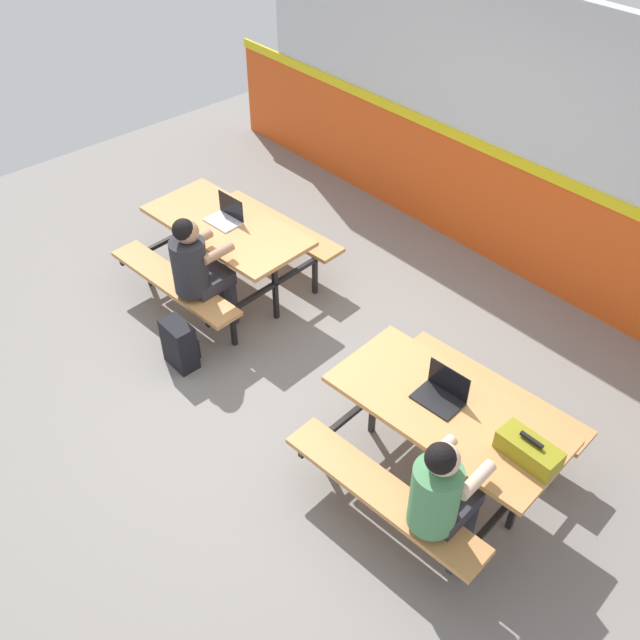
% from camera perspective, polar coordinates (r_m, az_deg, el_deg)
% --- Properties ---
extents(ground_plane, '(10.00, 10.00, 0.02)m').
position_cam_1_polar(ground_plane, '(6.00, -1.10, -4.70)').
color(ground_plane, gray).
extents(accent_backdrop, '(8.00, 0.14, 2.60)m').
position_cam_1_polar(accent_backdrop, '(6.88, 15.51, 13.23)').
color(accent_backdrop, '#E55119').
rests_on(accent_backdrop, ground).
extents(picnic_table_left, '(1.65, 1.66, 0.74)m').
position_cam_1_polar(picnic_table_left, '(6.61, -7.41, 6.42)').
color(picnic_table_left, tan).
rests_on(picnic_table_left, ground).
extents(picnic_table_right, '(1.65, 1.66, 0.74)m').
position_cam_1_polar(picnic_table_right, '(4.96, 9.94, -8.20)').
color(picnic_table_right, tan).
rests_on(picnic_table_right, ground).
extents(student_nearer, '(0.38, 0.53, 1.21)m').
position_cam_1_polar(student_nearer, '(6.08, -9.77, 4.26)').
color(student_nearer, '#2D2D38').
rests_on(student_nearer, ground).
extents(student_further, '(0.38, 0.53, 1.21)m').
position_cam_1_polar(student_further, '(4.44, 9.73, -13.48)').
color(student_further, '#2D2D38').
rests_on(student_further, ground).
extents(laptop_silver, '(0.34, 0.24, 0.22)m').
position_cam_1_polar(laptop_silver, '(6.54, -7.55, 8.24)').
color(laptop_silver, silver).
rests_on(laptop_silver, picnic_table_left).
extents(laptop_dark, '(0.34, 0.24, 0.22)m').
position_cam_1_polar(laptop_dark, '(4.86, 9.71, -5.78)').
color(laptop_dark, black).
rests_on(laptop_dark, picnic_table_right).
extents(toolbox_grey, '(0.40, 0.18, 0.18)m').
position_cam_1_polar(toolbox_grey, '(4.62, 16.37, -9.95)').
color(toolbox_grey, olive).
rests_on(toolbox_grey, picnic_table_right).
extents(backpack_dark, '(0.30, 0.22, 0.44)m').
position_cam_1_polar(backpack_dark, '(6.08, -11.14, -1.93)').
color(backpack_dark, black).
rests_on(backpack_dark, ground).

